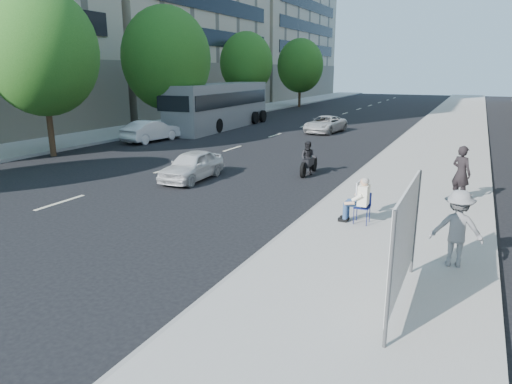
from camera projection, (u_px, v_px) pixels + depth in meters
The scene contains 17 objects.
ground at pixel (191, 258), 10.72m from camera, with size 160.00×160.00×0.00m, color black.
near_sidewalk at pixel (441, 145), 26.44m from camera, with size 5.00×120.00×0.15m, color #AAA79F.
far_sidewalk at pixel (153, 126), 35.13m from camera, with size 4.50×120.00×0.15m, color #AAA79F.
far_bldg_north at pixel (246, 8), 73.64m from camera, with size 22.00×28.00×28.00m, color #BFAD8F.
tree_far_b at pixel (42, 52), 22.10m from camera, with size 5.40×5.40×8.24m.
tree_far_c at pixel (166, 59), 30.83m from camera, with size 6.00×6.00×8.47m.
tree_far_d at pixel (246, 63), 41.31m from camera, with size 4.80×4.80×7.65m.
tree_far_e at pixel (300, 66), 53.53m from camera, with size 5.40×5.40×7.89m.
seated_protester at pixel (359, 197), 12.57m from camera, with size 0.83×1.12×1.31m.
jogger at pixel (457, 228), 9.75m from camera, with size 1.09×0.63×1.69m, color gray.
pedestrian_woman at pixel (461, 173), 14.74m from camera, with size 0.65×0.43×1.79m, color black.
protest_banner at pixel (404, 239), 7.99m from camera, with size 0.08×3.06×2.20m.
white_sedan_near at pixel (192, 165), 18.23m from camera, with size 1.37×3.41×1.16m, color silver.
white_sedan_mid at pixel (151, 131), 28.10m from camera, with size 1.38×3.95×1.30m, color white.
white_sedan_far at pixel (325, 124), 32.14m from camera, with size 1.92×4.17×1.16m, color #BCBCBC.
motorcycle at pixel (308, 160), 19.10m from camera, with size 0.74×2.05×1.42m.
bus at pixel (220, 106), 34.47m from camera, with size 3.09×12.15×3.30m.
Camera 1 is at (5.70, -8.31, 4.27)m, focal length 32.00 mm.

